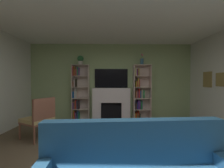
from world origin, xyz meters
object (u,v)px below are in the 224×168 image
Objects in this scene: vase_with_flowers at (142,61)px; armchair at (39,118)px; fireplace at (111,103)px; tv at (111,78)px; coffee_table at (130,149)px; bookshelf_right at (140,94)px; potted_plant at (80,60)px; bookshelf_left at (79,94)px.

vase_with_flowers reaches higher than armchair.
vase_with_flowers is at bearing 31.19° from armchair.
tv is at bearing 90.00° from fireplace.
armchair is at bearing 144.23° from coffee_table.
fireplace is at bearing -90.00° from tv.
tv reaches higher than armchair.
tv is at bearing 174.49° from bookshelf_right.
tv is 1.16m from bookshelf_right.
potted_plant is 0.34× the size of coffee_table.
coffee_table is (0.24, -3.16, -0.22)m from fireplace.
vase_with_flowers is (1.08, -0.12, 0.60)m from tv.
potted_plant reaches higher than armchair.
potted_plant reaches higher than bookshelf_left.
bookshelf_left reaches higher than coffee_table.
potted_plant is (-1.08, -0.03, 1.52)m from fireplace.
fireplace is 0.87m from tv.
fireplace is 2.45m from armchair.
potted_plant is at bearing 112.87° from coffee_table.
coffee_table is at bearing -104.89° from vase_with_flowers.
vase_with_flowers is 0.40× the size of armchair.
fireplace is 1.86m from potted_plant.
potted_plant is 0.82× the size of vase_with_flowers.
fireplace is at bearing 179.76° from bookshelf_right.
armchair is at bearing -147.87° from bookshelf_right.
fireplace is at bearing 1.42° from potted_plant.
tv is 0.60× the size of bookshelf_left.
fireplace is at bearing 44.89° from armchair.
bookshelf_left is 1.90m from armchair.
bookshelf_right is 3.27m from armchair.
fireplace is at bearing 94.42° from coffee_table.
tv is 3.63× the size of potted_plant.
potted_plant reaches higher than coffee_table.
bookshelf_right is 2.03× the size of coffee_table.
tv is 1.19× the size of armchair.
coffee_table is at bearing -85.71° from tv.
bookshelf_left reaches higher than fireplace.
potted_plant is 2.44m from armchair.
fireplace is 0.73× the size of bookshelf_right.
potted_plant is 2.15m from vase_with_flowers.
fireplace is 1.48× the size of coffee_table.
bookshelf_right is 3.29m from coffee_table.
tv is at bearing 94.29° from coffee_table.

